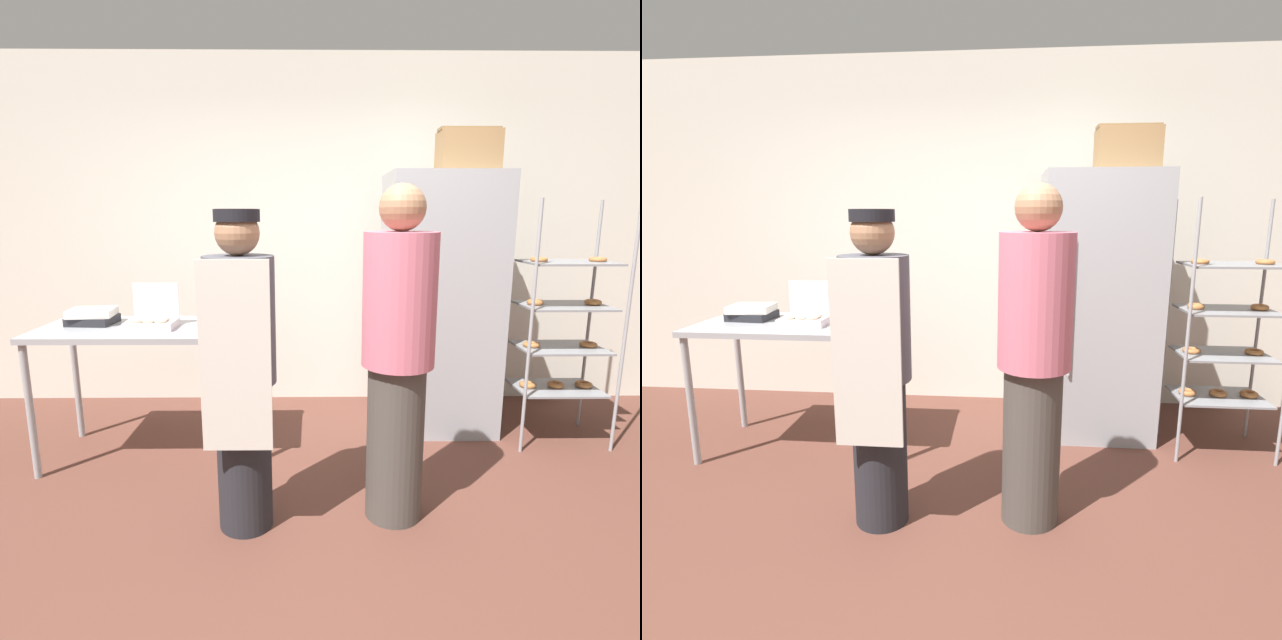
% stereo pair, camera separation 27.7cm
% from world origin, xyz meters
% --- Properties ---
extents(ground_plane, '(14.00, 14.00, 0.00)m').
position_xyz_m(ground_plane, '(0.00, 0.00, 0.00)').
color(ground_plane, brown).
extents(back_wall, '(6.40, 0.12, 2.82)m').
position_xyz_m(back_wall, '(0.00, 2.21, 1.41)').
color(back_wall, silver).
rests_on(back_wall, ground_plane).
extents(refrigerator, '(0.80, 0.67, 1.86)m').
position_xyz_m(refrigerator, '(0.88, 1.57, 0.93)').
color(refrigerator, '#9EA0A5').
rests_on(refrigerator, ground_plane).
extents(baking_rack, '(0.64, 0.45, 1.68)m').
position_xyz_m(baking_rack, '(1.67, 1.31, 0.81)').
color(baking_rack, '#93969B').
rests_on(baking_rack, ground_plane).
extents(prep_counter, '(1.23, 0.67, 0.88)m').
position_xyz_m(prep_counter, '(-1.15, 1.08, 0.78)').
color(prep_counter, '#9EA0A5').
rests_on(prep_counter, ground_plane).
extents(donut_box, '(0.29, 0.23, 0.27)m').
position_xyz_m(donut_box, '(-1.05, 1.03, 0.93)').
color(donut_box, silver).
rests_on(donut_box, prep_counter).
extents(blender_pitcher, '(0.12, 0.12, 0.28)m').
position_xyz_m(blender_pitcher, '(-0.70, 1.23, 1.01)').
color(blender_pitcher, black).
rests_on(blender_pitcher, prep_counter).
extents(binder_stack, '(0.29, 0.25, 0.10)m').
position_xyz_m(binder_stack, '(-1.47, 1.15, 0.93)').
color(binder_stack, '#232328').
rests_on(binder_stack, prep_counter).
extents(cardboard_storage_box, '(0.41, 0.26, 0.29)m').
position_xyz_m(cardboard_storage_box, '(1.03, 1.55, 2.01)').
color(cardboard_storage_box, '#937047').
rests_on(cardboard_storage_box, refrigerator).
extents(person_baker, '(0.34, 0.36, 1.60)m').
position_xyz_m(person_baker, '(-0.39, 0.30, 0.83)').
color(person_baker, '#232328').
rests_on(person_baker, ground_plane).
extents(person_customer, '(0.36, 0.36, 1.72)m').
position_xyz_m(person_customer, '(0.38, 0.38, 0.88)').
color(person_customer, '#47423D').
rests_on(person_customer, ground_plane).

